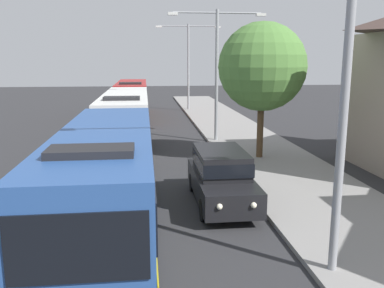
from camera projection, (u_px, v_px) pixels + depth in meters
The scene contains 8 objects.
bus_lead at pixel (107, 177), 11.69m from camera, with size 2.58×10.46×3.21m.
bus_second_in_line at pixel (126, 118), 23.70m from camera, with size 2.58×12.09×3.21m.
bus_middle at pixel (132, 98), 36.13m from camera, with size 2.58×11.15×3.21m.
white_suv at pixel (221, 175), 14.30m from camera, with size 1.86×4.96×1.90m.
streetlamp_near at pixel (347, 65), 8.69m from camera, with size 6.10×0.28×7.57m.
streetlamp_mid at pixel (217, 61), 24.27m from camera, with size 5.73×0.28×7.68m.
streetlamp_far at pixel (188, 57), 39.79m from camera, with size 6.22×0.28×8.18m.
roadside_tree at pixel (262, 67), 19.87m from camera, with size 4.30×4.30×6.63m.
Camera 1 is at (-0.18, -0.04, 4.96)m, focal length 38.41 mm.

